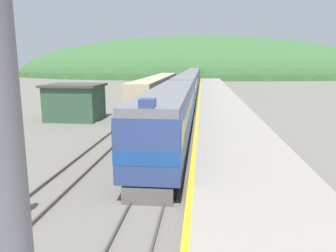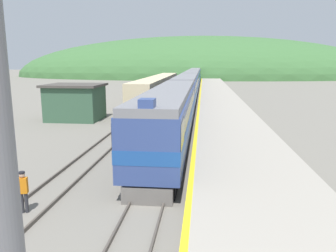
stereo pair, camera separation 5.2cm
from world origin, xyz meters
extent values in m
cube|color=#4C443D|center=(-0.72, 70.00, 0.08)|extent=(0.08, 180.00, 0.16)
cube|color=#4C443D|center=(0.72, 70.00, 0.08)|extent=(0.08, 180.00, 0.16)
cube|color=#4C443D|center=(-5.40, 70.00, 0.08)|extent=(0.08, 180.00, 0.16)
cube|color=#4C443D|center=(-3.97, 70.00, 0.08)|extent=(0.08, 180.00, 0.16)
cube|color=#9E9689|center=(4.65, 50.00, 0.45)|extent=(5.88, 140.00, 0.90)
cube|color=yellow|center=(1.83, 50.00, 0.90)|extent=(0.24, 140.00, 0.01)
ellipsoid|color=#3D6B38|center=(0.00, 140.36, 0.00)|extent=(152.60, 68.67, 32.43)
cube|color=#385B42|center=(-10.92, 35.18, 1.74)|extent=(5.21, 4.43, 3.49)
cube|color=#47423D|center=(-10.92, 35.18, 3.61)|extent=(5.71, 4.93, 0.24)
cube|color=black|center=(0.00, 25.62, 0.42)|extent=(2.32, 19.56, 0.85)
cube|color=#334784|center=(0.00, 25.62, 2.30)|extent=(2.83, 20.81, 2.89)
cube|color=#1E4C99|center=(0.00, 25.62, 2.06)|extent=(2.86, 20.83, 0.64)
cube|color=black|center=(0.00, 25.62, 2.93)|extent=(2.86, 19.56, 0.87)
cube|color=slate|center=(0.00, 25.62, 3.94)|extent=(2.66, 20.81, 0.40)
cube|color=black|center=(0.00, 16.34, 2.93)|extent=(2.87, 2.20, 1.16)
cube|color=#334784|center=(0.00, 15.66, 4.32)|extent=(0.64, 0.80, 0.36)
cube|color=slate|center=(0.00, 15.41, 0.38)|extent=(2.21, 0.40, 0.77)
cube|color=black|center=(0.00, 47.20, 0.42)|extent=(2.32, 19.32, 0.85)
cube|color=#334784|center=(0.00, 47.20, 2.30)|extent=(2.83, 20.55, 2.89)
cube|color=#1E4C99|center=(0.00, 47.20, 2.06)|extent=(2.86, 20.57, 0.64)
cube|color=black|center=(0.00, 47.20, 2.93)|extent=(2.86, 19.32, 0.87)
cube|color=slate|center=(0.00, 47.20, 3.94)|extent=(2.66, 20.55, 0.40)
cube|color=black|center=(0.00, 68.65, 0.42)|extent=(2.32, 19.32, 0.85)
cube|color=#334784|center=(0.00, 68.65, 2.30)|extent=(2.83, 20.55, 2.89)
cube|color=#1E4C99|center=(0.00, 68.65, 2.06)|extent=(2.86, 20.57, 0.64)
cube|color=black|center=(0.00, 68.65, 2.93)|extent=(2.86, 19.32, 0.87)
cube|color=slate|center=(0.00, 68.65, 3.94)|extent=(2.66, 20.55, 0.40)
cube|color=black|center=(0.00, 90.10, 0.42)|extent=(2.32, 19.32, 0.85)
cube|color=#334784|center=(0.00, 90.10, 2.30)|extent=(2.83, 20.55, 2.89)
cube|color=#1E4C99|center=(0.00, 90.10, 2.06)|extent=(2.86, 20.57, 0.64)
cube|color=black|center=(0.00, 90.10, 2.93)|extent=(2.86, 19.32, 0.87)
cube|color=slate|center=(0.00, 90.10, 3.94)|extent=(2.66, 20.55, 0.40)
cube|color=black|center=(0.00, 111.56, 0.42)|extent=(2.32, 19.32, 0.85)
cube|color=#334784|center=(0.00, 111.56, 2.30)|extent=(2.83, 20.55, 2.89)
cube|color=#1E4C99|center=(0.00, 111.56, 2.06)|extent=(2.86, 20.57, 0.64)
cube|color=black|center=(0.00, 111.56, 2.93)|extent=(2.86, 19.32, 0.87)
cube|color=slate|center=(0.00, 111.56, 3.94)|extent=(2.66, 20.55, 0.40)
cube|color=black|center=(-4.68, 53.79, 0.40)|extent=(2.46, 33.85, 0.80)
cube|color=beige|center=(-4.68, 53.79, 2.25)|extent=(2.90, 35.26, 2.91)
cylinder|color=#2D2D33|center=(-4.87, 14.07, 0.42)|extent=(0.14, 0.14, 0.84)
cylinder|color=#2D2D33|center=(-4.70, 14.11, 0.42)|extent=(0.14, 0.14, 0.84)
cube|color=orange|center=(-4.78, 14.09, 1.16)|extent=(0.40, 0.30, 0.65)
sphere|color=tan|center=(-4.78, 14.09, 1.60)|extent=(0.23, 0.23, 0.23)
cylinder|color=black|center=(-4.78, 14.09, 1.70)|extent=(0.24, 0.24, 0.07)
camera|label=1|loc=(2.22, 2.46, 5.99)|focal=35.00mm
camera|label=2|loc=(2.27, 2.46, 5.99)|focal=35.00mm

